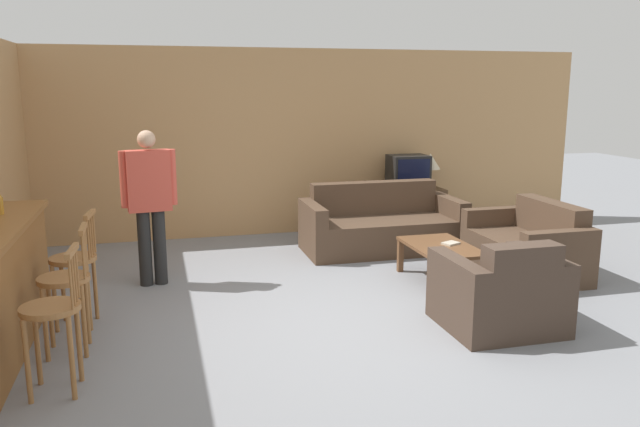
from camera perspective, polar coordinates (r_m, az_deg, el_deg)
ground_plane at (r=5.66m, az=3.08°, el=-10.02°), size 24.00×24.00×0.00m
wall_back at (r=8.86m, az=-4.17°, el=6.47°), size 9.40×0.08×2.60m
bar_chair_near at (r=4.65m, az=-23.20°, el=-8.72°), size 0.42×0.42×1.02m
bar_chair_mid at (r=5.29m, az=-22.17°, el=-6.22°), size 0.40×0.40×1.02m
bar_chair_far at (r=5.85m, az=-21.47°, el=-4.50°), size 0.44×0.44×1.02m
couch_far at (r=8.08m, az=5.59°, el=-1.23°), size 2.01×0.93×0.85m
armchair_near at (r=5.67m, az=16.17°, el=-7.17°), size 0.96×0.88×0.82m
loveseat_right at (r=7.41m, az=18.46°, el=-2.98°), size 0.86×1.42×0.81m
coffee_table at (r=6.83m, az=11.02°, el=-3.33°), size 0.63×1.01×0.41m
tv_unit at (r=9.18m, az=7.96°, el=0.34°), size 1.02×0.54×0.62m
tv at (r=9.09m, az=8.06°, el=3.77°), size 0.55×0.42×0.49m
book_on_table at (r=6.88m, az=11.87°, el=-2.68°), size 0.21×0.19×0.02m
table_lamp at (r=9.21m, az=10.05°, el=4.65°), size 0.29×0.29×0.50m
person_by_window at (r=6.73m, az=-15.31°, el=1.27°), size 0.57×0.23×1.64m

